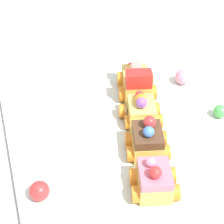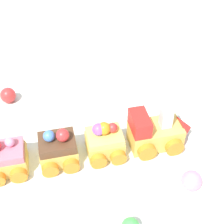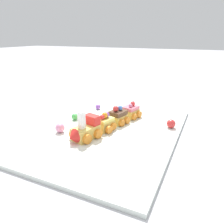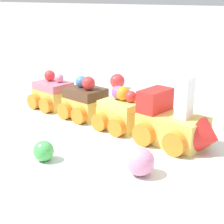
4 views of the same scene
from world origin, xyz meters
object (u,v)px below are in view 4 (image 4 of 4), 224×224
at_px(cake_train_locomotive, 176,126).
at_px(cake_car_chocolate, 86,102).
at_px(cake_car_strawberry, 53,94).
at_px(gumball_red, 117,81).
at_px(gumball_green, 44,151).
at_px(gumball_pink, 140,162).
at_px(cake_car_lemon, 122,113).

distance_m(cake_train_locomotive, cake_car_chocolate, 0.17).
height_order(cake_car_chocolate, cake_car_strawberry, cake_car_chocolate).
relative_size(cake_car_chocolate, gumball_red, 2.70).
bearing_deg(cake_car_chocolate, gumball_red, 116.06).
bearing_deg(gumball_green, cake_train_locomotive, 44.09).
bearing_deg(cake_car_strawberry, gumball_red, 91.00).
height_order(cake_train_locomotive, gumball_pink, cake_train_locomotive).
bearing_deg(cake_car_lemon, gumball_pink, -41.42).
distance_m(cake_car_lemon, gumball_green, 0.15).
bearing_deg(gumball_green, gumball_pink, 9.52).
xyz_separation_m(cake_car_chocolate, gumball_pink, (0.16, -0.15, -0.01)).
height_order(cake_car_strawberry, gumball_green, cake_car_strawberry).
height_order(cake_car_lemon, gumball_pink, cake_car_lemon).
height_order(gumball_red, gumball_pink, same).
distance_m(cake_car_lemon, gumball_red, 0.24).
height_order(cake_train_locomotive, gumball_green, cake_train_locomotive).
bearing_deg(gumball_red, cake_car_strawberry, -103.72).
xyz_separation_m(cake_train_locomotive, cake_car_chocolate, (-0.17, 0.04, -0.00)).
distance_m(cake_car_chocolate, gumball_pink, 0.22).
bearing_deg(cake_car_lemon, gumball_red, 133.08).
bearing_deg(gumball_green, cake_car_lemon, 77.05).
relative_size(gumball_red, gumball_green, 1.22).
xyz_separation_m(cake_train_locomotive, cake_car_lemon, (-0.09, 0.02, -0.00)).
height_order(cake_train_locomotive, gumball_red, cake_train_locomotive).
bearing_deg(gumball_pink, gumball_red, 120.51).
bearing_deg(cake_car_lemon, gumball_green, -88.23).
bearing_deg(gumball_pink, cake_car_chocolate, 137.61).
height_order(cake_car_chocolate, gumball_pink, cake_car_chocolate).
distance_m(cake_train_locomotive, gumball_pink, 0.10).
bearing_deg(gumball_red, cake_car_lemon, -61.64).
bearing_deg(cake_train_locomotive, cake_car_strawberry, 179.95).
relative_size(gumball_red, gumball_pink, 0.97).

